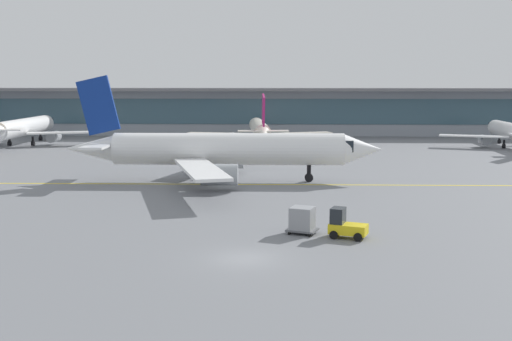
% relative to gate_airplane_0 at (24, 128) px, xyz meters
% --- Properties ---
extents(ground_plane, '(400.00, 400.00, 0.00)m').
position_rel_gate_airplane_0_xyz_m(ground_plane, '(41.95, -67.76, -2.97)').
color(ground_plane, slate).
extents(taxiway_centreline_stripe, '(110.00, 1.22, 0.01)m').
position_rel_gate_airplane_0_xyz_m(taxiway_centreline_stripe, '(38.62, -40.08, -2.97)').
color(taxiway_centreline_stripe, yellow).
rests_on(taxiway_centreline_stripe, ground_plane).
extents(terminal_concourse, '(167.28, 11.00, 9.60)m').
position_rel_gate_airplane_0_xyz_m(terminal_concourse, '(41.95, 22.47, 1.94)').
color(terminal_concourse, '#8C939E').
rests_on(terminal_concourse, ground_plane).
extents(gate_airplane_0, '(27.85, 29.90, 9.92)m').
position_rel_gate_airplane_0_xyz_m(gate_airplane_0, '(0.00, 0.00, 0.00)').
color(gate_airplane_0, white).
rests_on(gate_airplane_0, ground_plane).
extents(gate_airplane_1, '(25.29, 27.30, 9.04)m').
position_rel_gate_airplane_0_xyz_m(gate_airplane_1, '(40.76, 1.73, -0.26)').
color(gate_airplane_1, silver).
rests_on(gate_airplane_1, ground_plane).
extents(taxiing_regional_jet, '(34.80, 32.47, 11.56)m').
position_rel_gate_airplane_0_xyz_m(taxiing_regional_jet, '(38.17, -38.08, 0.49)').
color(taxiing_regional_jet, white).
rests_on(taxiing_regional_jet, ground_plane).
extents(baggage_tug, '(2.92, 2.30, 2.10)m').
position_rel_gate_airplane_0_xyz_m(baggage_tug, '(48.71, -62.38, -2.08)').
color(baggage_tug, yellow).
rests_on(baggage_tug, ground_plane).
extents(cargo_dolly_lead, '(2.52, 2.22, 1.94)m').
position_rel_gate_airplane_0_xyz_m(cargo_dolly_lead, '(45.76, -61.31, -1.92)').
color(cargo_dolly_lead, '#595B60').
rests_on(cargo_dolly_lead, ground_plane).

